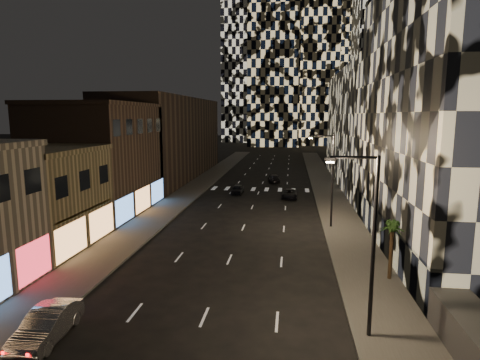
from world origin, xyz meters
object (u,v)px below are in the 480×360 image
(palm_tree, at_px, (392,231))
(car_dark_rightlane, at_px, (289,194))
(car_dark_oncoming, at_px, (274,178))
(streetlight_near, at_px, (369,234))
(car_silver_parked, at_px, (47,325))
(streetlight_far, at_px, (330,174))
(car_dark_midlane, at_px, (237,189))

(palm_tree, bearing_deg, car_dark_rightlane, 104.58)
(car_dark_oncoming, bearing_deg, streetlight_near, 90.80)
(car_silver_parked, height_order, car_dark_oncoming, car_silver_parked)
(streetlight_far, relative_size, car_dark_midlane, 2.39)
(car_silver_parked, bearing_deg, palm_tree, 24.06)
(streetlight_near, distance_m, car_dark_midlane, 38.06)
(car_silver_parked, relative_size, car_dark_rightlane, 1.10)
(streetlight_far, xyz_separation_m, car_dark_oncoming, (-6.54, 26.85, -4.72))
(car_dark_midlane, bearing_deg, palm_tree, -61.81)
(car_dark_rightlane, bearing_deg, palm_tree, -74.33)
(car_dark_midlane, relative_size, car_dark_rightlane, 0.88)
(car_silver_parked, bearing_deg, streetlight_near, 4.55)
(car_dark_oncoming, xyz_separation_m, palm_tree, (9.47, -39.40, 2.82))
(streetlight_near, distance_m, palm_tree, 8.24)
(streetlight_near, height_order, car_dark_oncoming, streetlight_near)
(streetlight_far, bearing_deg, car_silver_parked, -125.00)
(streetlight_near, relative_size, car_dark_rightlane, 2.11)
(streetlight_near, distance_m, streetlight_far, 20.00)
(car_silver_parked, distance_m, car_dark_midlane, 38.51)
(car_dark_rightlane, bearing_deg, car_silver_parked, -106.81)
(car_silver_parked, relative_size, car_dark_midlane, 1.25)
(car_dark_oncoming, bearing_deg, car_dark_midlane, 59.29)
(car_dark_midlane, bearing_deg, streetlight_far, -53.19)
(streetlight_near, bearing_deg, palm_tree, 68.49)
(streetlight_far, relative_size, car_dark_rightlane, 2.11)
(streetlight_near, relative_size, palm_tree, 2.25)
(car_silver_parked, xyz_separation_m, car_dark_rightlane, (11.64, 36.02, -0.18))
(car_silver_parked, bearing_deg, car_dark_oncoming, 76.04)
(streetlight_near, height_order, car_silver_parked, streetlight_near)
(car_dark_midlane, xyz_separation_m, car_dark_oncoming, (4.71, 10.80, -0.01))
(streetlight_far, distance_m, car_silver_parked, 27.50)
(car_silver_parked, relative_size, palm_tree, 1.18)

